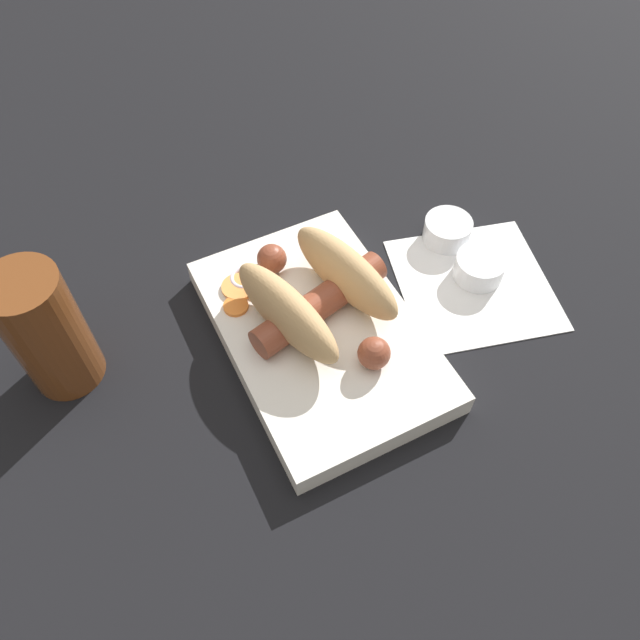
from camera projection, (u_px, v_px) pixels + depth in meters
ground_plane at (320, 341)px, 0.63m from camera, size 3.00×3.00×0.00m
food_tray at (320, 334)px, 0.62m from camera, size 0.27×0.18×0.03m
bread_roll at (317, 292)px, 0.60m from camera, size 0.16×0.14×0.06m
sausage at (320, 303)px, 0.61m from camera, size 0.18×0.16×0.03m
pickled_veggies at (247, 284)px, 0.64m from camera, size 0.06×0.06×0.01m
napkin at (474, 284)px, 0.67m from camera, size 0.20×0.20×0.00m
condiment_cup_near at (479, 269)px, 0.67m from camera, size 0.05×0.05×0.03m
condiment_cup_far at (447, 232)px, 0.71m from camera, size 0.05×0.05×0.03m
drink_glass at (46, 331)px, 0.56m from camera, size 0.07×0.07×0.14m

